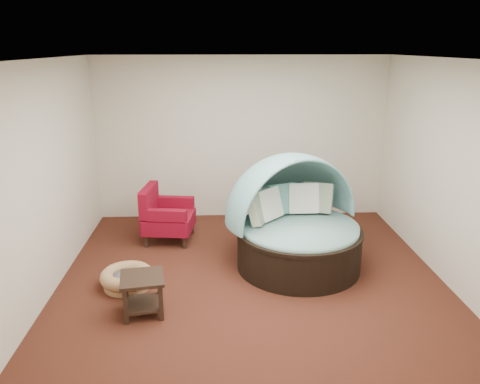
{
  "coord_description": "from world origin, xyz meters",
  "views": [
    {
      "loc": [
        -0.44,
        -5.49,
        2.95
      ],
      "look_at": [
        -0.12,
        0.6,
        1.03
      ],
      "focal_mm": 35.0,
      "sensor_mm": 36.0,
      "label": 1
    }
  ],
  "objects_px": {
    "canopy_daybed": "(296,215)",
    "red_armchair": "(165,216)",
    "pet_basket": "(127,278)",
    "side_table": "(143,290)"
  },
  "relations": [
    {
      "from": "canopy_daybed",
      "to": "pet_basket",
      "type": "height_order",
      "value": "canopy_daybed"
    },
    {
      "from": "canopy_daybed",
      "to": "red_armchair",
      "type": "bearing_deg",
      "value": 129.82
    },
    {
      "from": "canopy_daybed",
      "to": "pet_basket",
      "type": "relative_size",
      "value": 2.57
    },
    {
      "from": "canopy_daybed",
      "to": "red_armchair",
      "type": "relative_size",
      "value": 2.59
    },
    {
      "from": "canopy_daybed",
      "to": "red_armchair",
      "type": "xyz_separation_m",
      "value": [
        -1.89,
        0.95,
        -0.32
      ]
    },
    {
      "from": "canopy_daybed",
      "to": "pet_basket",
      "type": "distance_m",
      "value": 2.38
    },
    {
      "from": "pet_basket",
      "to": "red_armchair",
      "type": "xyz_separation_m",
      "value": [
        0.35,
        1.49,
        0.28
      ]
    },
    {
      "from": "red_armchair",
      "to": "side_table",
      "type": "distance_m",
      "value": 2.13
    },
    {
      "from": "red_armchair",
      "to": "pet_basket",
      "type": "bearing_deg",
      "value": -95.62
    },
    {
      "from": "pet_basket",
      "to": "side_table",
      "type": "distance_m",
      "value": 0.72
    }
  ]
}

